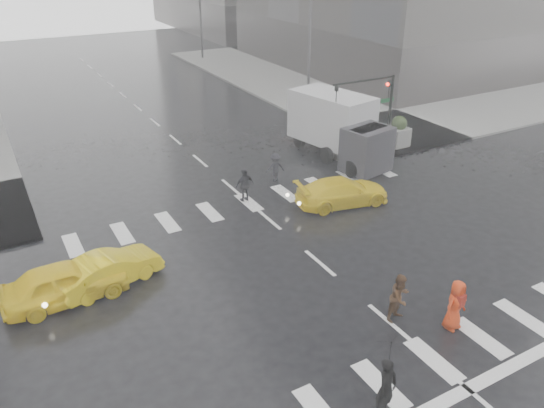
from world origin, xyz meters
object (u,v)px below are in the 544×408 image
traffic_signal_pole (377,100)px  taxi_front (65,282)px  box_truck (341,126)px  taxi_mid (109,270)px  pedestrian_orange (455,305)px  pedestrian_brown (400,297)px

traffic_signal_pole → taxi_front: size_ratio=1.08×
taxi_front → box_truck: size_ratio=0.64×
taxi_mid → traffic_signal_pole: bearing=-85.8°
traffic_signal_pole → pedestrian_orange: bearing=-119.4°
traffic_signal_pole → pedestrian_brown: traffic_signal_pole is taller
taxi_front → pedestrian_orange: bearing=-128.0°
traffic_signal_pole → pedestrian_orange: 15.32m
traffic_signal_pole → pedestrian_brown: 14.99m
pedestrian_brown → taxi_mid: bearing=127.3°
traffic_signal_pole → pedestrian_brown: bearing=-125.8°
pedestrian_brown → box_truck: box_truck is taller
pedestrian_orange → taxi_mid: size_ratio=0.46×
taxi_front → traffic_signal_pole: bearing=-74.6°
taxi_mid → taxi_front: bearing=82.8°
pedestrian_orange → box_truck: (5.49, 13.77, 0.98)m
traffic_signal_pole → taxi_front: (-17.84, -5.68, -2.50)m
taxi_mid → box_truck: 15.67m
box_truck → traffic_signal_pole: bearing=-28.1°
pedestrian_brown → taxi_mid: 10.08m
taxi_front → box_truck: (15.89, 6.27, 1.14)m
taxi_front → taxi_mid: (1.50, 0.19, -0.09)m
pedestrian_orange → taxi_mid: (-8.90, 7.70, -0.25)m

